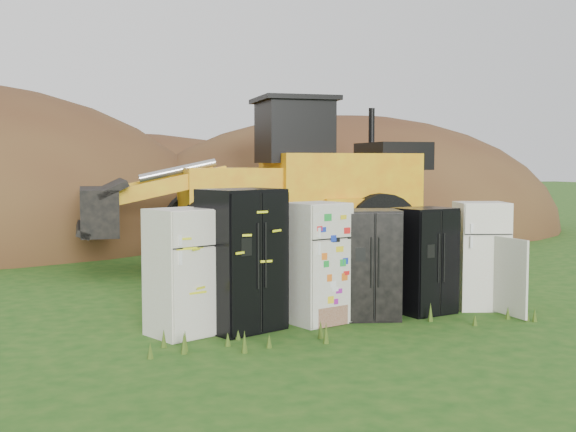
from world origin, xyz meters
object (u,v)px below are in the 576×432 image
(fridge_dark_mid, at_px, (370,264))
(fridge_black_right, at_px, (424,260))
(fridge_sticker, at_px, (316,263))
(fridge_open_door, at_px, (481,255))
(fridge_leftmost, at_px, (180,272))
(wheel_loader, at_px, (253,181))
(fridge_black_side, at_px, (242,260))

(fridge_dark_mid, distance_m, fridge_black_right, 0.98)
(fridge_sticker, xyz_separation_m, fridge_black_right, (1.85, -0.03, -0.06))
(fridge_black_right, bearing_deg, fridge_open_door, -11.00)
(fridge_leftmost, relative_size, wheel_loader, 0.22)
(fridge_dark_mid, bearing_deg, fridge_open_door, 18.15)
(fridge_open_door, distance_m, wheel_loader, 6.34)
(fridge_sticker, bearing_deg, fridge_open_door, -15.88)
(fridge_open_door, height_order, wheel_loader, wheel_loader)
(fridge_black_side, distance_m, fridge_dark_mid, 2.03)
(fridge_sticker, xyz_separation_m, wheel_loader, (1.19, 5.94, 1.04))
(fridge_black_right, bearing_deg, fridge_dark_mid, 173.04)
(fridge_black_side, xyz_separation_m, fridge_sticker, (1.16, 0.01, -0.11))
(fridge_leftmost, xyz_separation_m, wheel_loader, (3.22, 5.94, 1.05))
(wheel_loader, bearing_deg, fridge_dark_mid, -86.32)
(fridge_black_right, bearing_deg, fridge_black_side, 170.93)
(fridge_leftmost, height_order, fridge_black_side, fridge_black_side)
(fridge_black_side, height_order, fridge_dark_mid, fridge_black_side)
(fridge_leftmost, height_order, wheel_loader, wheel_loader)
(fridge_black_right, distance_m, fridge_open_door, 1.05)
(fridge_dark_mid, bearing_deg, fridge_black_right, 20.23)
(fridge_open_door, relative_size, wheel_loader, 0.22)
(fridge_sticker, relative_size, fridge_open_door, 1.03)
(fridge_black_side, bearing_deg, fridge_leftmost, 160.79)
(fridge_sticker, distance_m, fridge_open_door, 2.90)
(fridge_black_right, relative_size, fridge_open_door, 0.96)
(fridge_leftmost, bearing_deg, fridge_black_side, -20.08)
(fridge_sticker, relative_size, wheel_loader, 0.22)
(fridge_black_side, distance_m, fridge_open_door, 4.05)
(fridge_sticker, bearing_deg, fridge_dark_mid, -18.42)
(fridge_leftmost, relative_size, fridge_dark_mid, 1.05)
(fridge_dark_mid, relative_size, fridge_black_right, 1.00)
(fridge_sticker, bearing_deg, fridge_black_side, 166.13)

